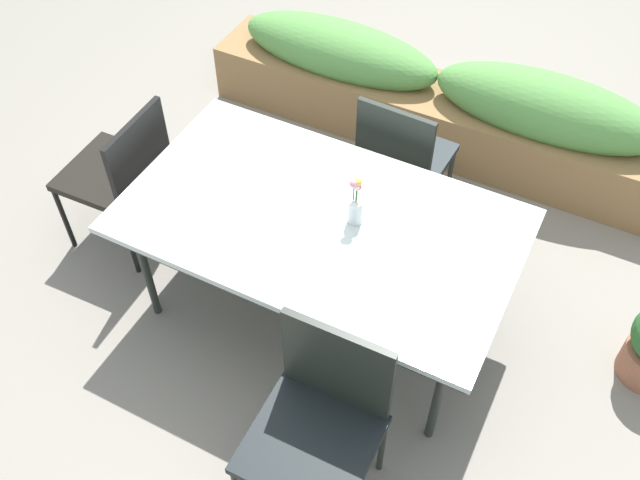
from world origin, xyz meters
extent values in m
plane|color=gray|center=(0.00, 0.00, 0.00)|extent=(12.00, 12.00, 0.00)
cube|color=silver|center=(0.03, -0.10, 0.71)|extent=(1.82, 1.05, 0.03)
cube|color=#232823|center=(0.03, -0.10, 0.68)|extent=(1.78, 1.03, 0.02)
cylinder|color=#232823|center=(-0.74, -0.49, 0.35)|extent=(0.04, 0.04, 0.69)
cylinder|color=#232823|center=(0.81, -0.49, 0.35)|extent=(0.04, 0.04, 0.69)
cylinder|color=#232823|center=(-0.74, 0.29, 0.35)|extent=(0.04, 0.04, 0.69)
cylinder|color=#232823|center=(0.81, 0.29, 0.35)|extent=(0.04, 0.04, 0.69)
cube|color=black|center=(-1.22, -0.10, 0.47)|extent=(0.50, 0.50, 0.04)
cube|color=black|center=(-1.00, -0.09, 0.69)|extent=(0.04, 0.46, 0.42)
cylinder|color=black|center=(-1.44, -0.32, 0.23)|extent=(0.03, 0.03, 0.46)
cylinder|color=black|center=(-1.45, 0.12, 0.23)|extent=(0.03, 0.03, 0.46)
cylinder|color=black|center=(-1.00, -0.31, 0.23)|extent=(0.03, 0.03, 0.46)
cylinder|color=black|center=(-1.01, 0.13, 0.23)|extent=(0.03, 0.03, 0.46)
cube|color=#1F272A|center=(0.12, 0.78, 0.44)|extent=(0.47, 0.47, 0.04)
cube|color=black|center=(0.12, 0.57, 0.68)|extent=(0.43, 0.05, 0.46)
cylinder|color=black|center=(-0.07, 0.99, 0.21)|extent=(0.03, 0.03, 0.43)
cylinder|color=black|center=(0.34, 0.97, 0.21)|extent=(0.03, 0.03, 0.43)
cylinder|color=black|center=(-0.09, 0.59, 0.21)|extent=(0.03, 0.03, 0.43)
cylinder|color=black|center=(0.32, 0.57, 0.21)|extent=(0.03, 0.03, 0.43)
cube|color=black|center=(0.44, -0.97, 0.45)|extent=(0.50, 0.50, 0.04)
cube|color=black|center=(0.44, -0.74, 0.70)|extent=(0.47, 0.04, 0.47)
cylinder|color=black|center=(0.67, -0.74, 0.22)|extent=(0.03, 0.03, 0.44)
cylinder|color=black|center=(0.21, -0.75, 0.22)|extent=(0.03, 0.03, 0.44)
cylinder|color=silver|center=(0.18, -0.04, 0.79)|extent=(0.07, 0.07, 0.13)
cylinder|color=#2D662D|center=(0.18, -0.04, 0.88)|extent=(0.01, 0.01, 0.12)
sphere|color=white|center=(0.18, -0.04, 0.94)|extent=(0.02, 0.02, 0.02)
cylinder|color=#2D662D|center=(0.18, -0.03, 0.89)|extent=(0.01, 0.00, 0.14)
sphere|color=pink|center=(0.18, -0.03, 0.96)|extent=(0.04, 0.04, 0.04)
cylinder|color=#2D662D|center=(0.18, -0.03, 0.89)|extent=(0.01, 0.00, 0.15)
sphere|color=#EFCC4C|center=(0.18, -0.03, 0.97)|extent=(0.04, 0.04, 0.04)
cylinder|color=#2D662D|center=(0.17, -0.03, 0.89)|extent=(0.01, 0.01, 0.14)
sphere|color=pink|center=(0.17, -0.03, 0.96)|extent=(0.04, 0.04, 0.04)
cylinder|color=#2D662D|center=(0.18, -0.02, 0.87)|extent=(0.01, 0.00, 0.11)
sphere|color=#DB4C56|center=(0.18, -0.02, 0.93)|extent=(0.04, 0.04, 0.04)
cube|color=olive|center=(0.04, 1.47, 0.19)|extent=(2.97, 0.48, 0.39)
ellipsoid|color=#569347|center=(-0.63, 1.47, 0.49)|extent=(1.34, 0.43, 0.36)
ellipsoid|color=#569347|center=(0.71, 1.47, 0.51)|extent=(1.34, 0.43, 0.40)
camera|label=1|loc=(1.05, -2.07, 3.11)|focal=40.10mm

